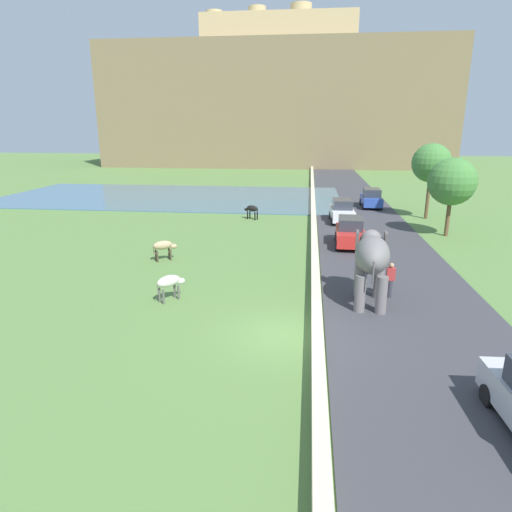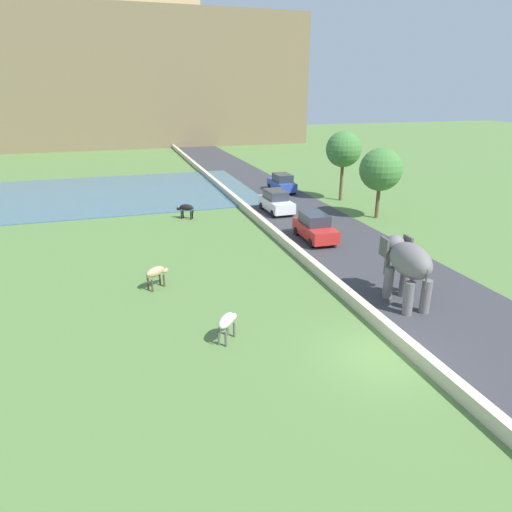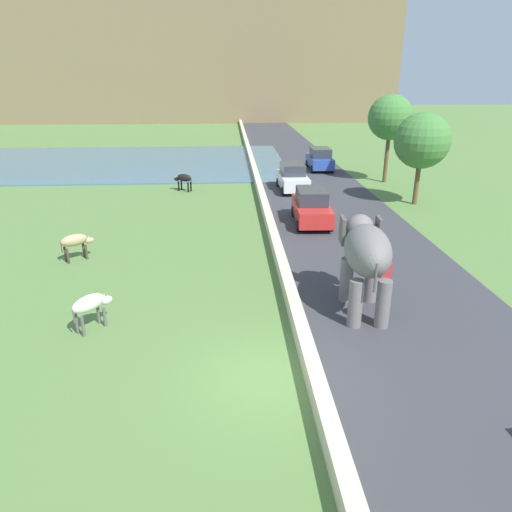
{
  "view_description": "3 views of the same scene",
  "coord_description": "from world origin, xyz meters",
  "px_view_note": "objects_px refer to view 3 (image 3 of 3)",
  "views": [
    {
      "loc": [
        0.74,
        -14.81,
        7.28
      ],
      "look_at": [
        -1.71,
        5.96,
        1.22
      ],
      "focal_mm": 31.32,
      "sensor_mm": 36.0,
      "label": 1
    },
    {
      "loc": [
        -8.59,
        -12.03,
        9.31
      ],
      "look_at": [
        -2.43,
        7.45,
        1.6
      ],
      "focal_mm": 30.88,
      "sensor_mm": 36.0,
      "label": 2
    },
    {
      "loc": [
        -0.84,
        -10.13,
        7.35
      ],
      "look_at": [
        0.11,
        5.83,
        1.11
      ],
      "focal_mm": 32.87,
      "sensor_mm": 36.0,
      "label": 3
    }
  ],
  "objects_px": {
    "car_white": "(293,177)",
    "cow_black": "(184,179)",
    "elephant": "(366,254)",
    "car_blue": "(320,159)",
    "cow_white": "(90,305)",
    "person_beside_elephant": "(385,277)",
    "car_red": "(312,207)",
    "cow_tan": "(76,241)"
  },
  "relations": [
    {
      "from": "elephant",
      "to": "car_white",
      "type": "bearing_deg",
      "value": 90.07
    },
    {
      "from": "car_blue",
      "to": "cow_black",
      "type": "bearing_deg",
      "value": -147.35
    },
    {
      "from": "cow_tan",
      "to": "cow_black",
      "type": "distance_m",
      "value": 12.75
    },
    {
      "from": "person_beside_elephant",
      "to": "car_blue",
      "type": "bearing_deg",
      "value": 84.74
    },
    {
      "from": "cow_black",
      "to": "car_white",
      "type": "bearing_deg",
      "value": -2.8
    },
    {
      "from": "car_red",
      "to": "cow_tan",
      "type": "bearing_deg",
      "value": -157.12
    },
    {
      "from": "person_beside_elephant",
      "to": "cow_black",
      "type": "xyz_separation_m",
      "value": [
        -8.23,
        16.75,
        -0.04
      ]
    },
    {
      "from": "person_beside_elephant",
      "to": "cow_tan",
      "type": "relative_size",
      "value": 1.24
    },
    {
      "from": "car_blue",
      "to": "cow_black",
      "type": "relative_size",
      "value": 2.96
    },
    {
      "from": "cow_white",
      "to": "cow_black",
      "type": "bearing_deg",
      "value": 85.95
    },
    {
      "from": "cow_white",
      "to": "person_beside_elephant",
      "type": "bearing_deg",
      "value": 8.21
    },
    {
      "from": "cow_white",
      "to": "cow_tan",
      "type": "bearing_deg",
      "value": 110.24
    },
    {
      "from": "elephant",
      "to": "car_red",
      "type": "height_order",
      "value": "elephant"
    },
    {
      "from": "car_blue",
      "to": "cow_black",
      "type": "distance_m",
      "value": 12.34
    },
    {
      "from": "car_blue",
      "to": "cow_white",
      "type": "bearing_deg",
      "value": -115.22
    },
    {
      "from": "car_white",
      "to": "car_red",
      "type": "xyz_separation_m",
      "value": [
        0.0,
        -7.41,
        0.0
      ]
    },
    {
      "from": "car_red",
      "to": "cow_black",
      "type": "distance_m",
      "value": 10.62
    },
    {
      "from": "car_white",
      "to": "car_blue",
      "type": "relative_size",
      "value": 1.0
    },
    {
      "from": "car_white",
      "to": "cow_white",
      "type": "relative_size",
      "value": 3.16
    },
    {
      "from": "elephant",
      "to": "cow_black",
      "type": "distance_m",
      "value": 18.94
    },
    {
      "from": "elephant",
      "to": "car_blue",
      "type": "distance_m",
      "value": 24.34
    },
    {
      "from": "car_white",
      "to": "cow_black",
      "type": "xyz_separation_m",
      "value": [
        -7.24,
        0.35,
        -0.06
      ]
    },
    {
      "from": "car_red",
      "to": "cow_white",
      "type": "height_order",
      "value": "car_red"
    },
    {
      "from": "car_white",
      "to": "car_blue",
      "type": "bearing_deg",
      "value": 65.8
    },
    {
      "from": "cow_tan",
      "to": "cow_black",
      "type": "height_order",
      "value": "same"
    },
    {
      "from": "elephant",
      "to": "person_beside_elephant",
      "type": "bearing_deg",
      "value": 35.9
    },
    {
      "from": "car_white",
      "to": "cow_tan",
      "type": "height_order",
      "value": "car_white"
    },
    {
      "from": "person_beside_elephant",
      "to": "car_blue",
      "type": "relative_size",
      "value": 0.41
    },
    {
      "from": "elephant",
      "to": "car_white",
      "type": "distance_m",
      "value": 17.14
    },
    {
      "from": "person_beside_elephant",
      "to": "cow_black",
      "type": "distance_m",
      "value": 18.67
    },
    {
      "from": "person_beside_elephant",
      "to": "cow_white",
      "type": "xyz_separation_m",
      "value": [
        -9.51,
        -1.37,
        -0.04
      ]
    },
    {
      "from": "car_blue",
      "to": "cow_tan",
      "type": "height_order",
      "value": "car_blue"
    },
    {
      "from": "car_white",
      "to": "car_blue",
      "type": "height_order",
      "value": "same"
    },
    {
      "from": "car_red",
      "to": "cow_black",
      "type": "relative_size",
      "value": 2.99
    },
    {
      "from": "car_white",
      "to": "cow_white",
      "type": "xyz_separation_m",
      "value": [
        -8.52,
        -17.77,
        -0.06
      ]
    },
    {
      "from": "car_white",
      "to": "cow_white",
      "type": "distance_m",
      "value": 19.71
    },
    {
      "from": "car_red",
      "to": "cow_tan",
      "type": "height_order",
      "value": "car_red"
    },
    {
      "from": "car_white",
      "to": "cow_black",
      "type": "distance_m",
      "value": 7.25
    },
    {
      "from": "cow_tan",
      "to": "cow_black",
      "type": "relative_size",
      "value": 0.97
    },
    {
      "from": "person_beside_elephant",
      "to": "car_red",
      "type": "relative_size",
      "value": 0.4
    },
    {
      "from": "elephant",
      "to": "person_beside_elephant",
      "type": "relative_size",
      "value": 2.16
    },
    {
      "from": "car_red",
      "to": "cow_tan",
      "type": "xyz_separation_m",
      "value": [
        -10.68,
        -4.51,
        -0.06
      ]
    }
  ]
}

